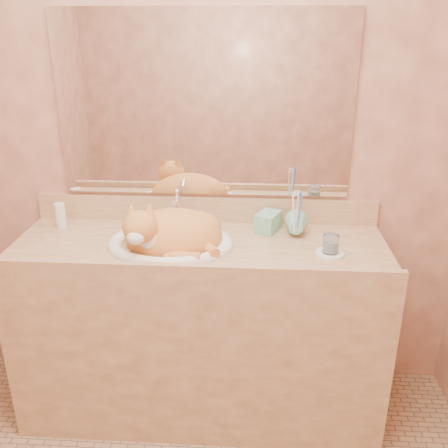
# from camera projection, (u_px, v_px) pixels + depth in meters

# --- Properties ---
(wall_back) EXTENTS (2.40, 0.02, 2.50)m
(wall_back) POSITION_uv_depth(u_px,v_px,m) (205.00, 137.00, 2.23)
(wall_back) COLOR #9B5D46
(wall_back) RESTS_ON ground
(vanity_counter) EXTENTS (1.60, 0.55, 0.85)m
(vanity_counter) POSITION_uv_depth(u_px,v_px,m) (201.00, 328.00, 2.29)
(vanity_counter) COLOR #996C44
(vanity_counter) RESTS_ON floor
(mirror) EXTENTS (1.30, 0.02, 0.80)m
(mirror) POSITION_uv_depth(u_px,v_px,m) (204.00, 106.00, 2.17)
(mirror) COLOR white
(mirror) RESTS_ON wall_back
(sink_basin) EXTENTS (0.59, 0.52, 0.16)m
(sink_basin) POSITION_uv_depth(u_px,v_px,m) (170.00, 227.00, 2.09)
(sink_basin) COLOR white
(sink_basin) RESTS_ON vanity_counter
(faucet) EXTENTS (0.04, 0.12, 0.16)m
(faucet) POSITION_uv_depth(u_px,v_px,m) (177.00, 210.00, 2.27)
(faucet) COLOR white
(faucet) RESTS_ON vanity_counter
(cat) EXTENTS (0.43, 0.35, 0.23)m
(cat) POSITION_uv_depth(u_px,v_px,m) (169.00, 232.00, 2.08)
(cat) COLOR orange
(cat) RESTS_ON sink_basin
(soap_dispenser) EXTENTS (0.11, 0.12, 0.19)m
(soap_dispenser) POSITION_uv_depth(u_px,v_px,m) (263.00, 215.00, 2.18)
(soap_dispenser) COLOR #7CC7A5
(soap_dispenser) RESTS_ON vanity_counter
(toothbrush_cup) EXTENTS (0.11, 0.11, 0.10)m
(toothbrush_cup) POSITION_uv_depth(u_px,v_px,m) (296.00, 229.00, 2.15)
(toothbrush_cup) COLOR #7CC7A5
(toothbrush_cup) RESTS_ON vanity_counter
(toothbrushes) EXTENTS (0.04, 0.04, 0.23)m
(toothbrushes) POSITION_uv_depth(u_px,v_px,m) (297.00, 211.00, 2.12)
(toothbrushes) COLOR white
(toothbrushes) RESTS_ON toothbrush_cup
(saucer) EXTENTS (0.12, 0.12, 0.01)m
(saucer) POSITION_uv_depth(u_px,v_px,m) (330.00, 253.00, 2.03)
(saucer) COLOR white
(saucer) RESTS_ON vanity_counter
(water_glass) EXTENTS (0.06, 0.06, 0.08)m
(water_glass) POSITION_uv_depth(u_px,v_px,m) (331.00, 244.00, 2.01)
(water_glass) COLOR silver
(water_glass) RESTS_ON saucer
(lotion_bottle) EXTENTS (0.05, 0.05, 0.12)m
(lotion_bottle) POSITION_uv_depth(u_px,v_px,m) (61.00, 216.00, 2.28)
(lotion_bottle) COLOR white
(lotion_bottle) RESTS_ON vanity_counter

